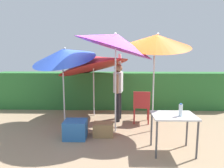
{
  "coord_description": "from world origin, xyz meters",
  "views": [
    {
      "loc": [
        0.12,
        -4.78,
        1.84
      ],
      "look_at": [
        0.0,
        0.3,
        1.1
      ],
      "focal_mm": 31.71,
      "sensor_mm": 36.0,
      "label": 1
    }
  ],
  "objects_px": {
    "chair_plastic": "(141,105)",
    "crate_cardboard": "(103,129)",
    "umbrella_navy": "(156,41)",
    "umbrella_yellow": "(92,62)",
    "folding_table": "(173,119)",
    "person_vendor": "(118,88)",
    "cooler_box": "(75,129)",
    "bottle_water": "(181,110)",
    "umbrella_orange": "(116,41)",
    "umbrella_rainbow": "(64,55)"
  },
  "relations": [
    {
      "from": "chair_plastic",
      "to": "crate_cardboard",
      "type": "height_order",
      "value": "chair_plastic"
    },
    {
      "from": "umbrella_navy",
      "to": "chair_plastic",
      "type": "xyz_separation_m",
      "value": [
        -0.23,
        0.58,
        -1.66
      ]
    },
    {
      "from": "umbrella_navy",
      "to": "umbrella_yellow",
      "type": "bearing_deg",
      "value": 143.79
    },
    {
      "from": "umbrella_navy",
      "to": "crate_cardboard",
      "type": "relative_size",
      "value": 5.53
    },
    {
      "from": "umbrella_yellow",
      "to": "folding_table",
      "type": "bearing_deg",
      "value": -51.42
    },
    {
      "from": "chair_plastic",
      "to": "folding_table",
      "type": "distance_m",
      "value": 1.69
    },
    {
      "from": "person_vendor",
      "to": "cooler_box",
      "type": "xyz_separation_m",
      "value": [
        -0.96,
        -1.28,
        -0.73
      ]
    },
    {
      "from": "crate_cardboard",
      "to": "bottle_water",
      "type": "xyz_separation_m",
      "value": [
        1.48,
        -0.81,
        0.7
      ]
    },
    {
      "from": "umbrella_orange",
      "to": "crate_cardboard",
      "type": "distance_m",
      "value": 2.06
    },
    {
      "from": "umbrella_orange",
      "to": "umbrella_rainbow",
      "type": "bearing_deg",
      "value": 161.07
    },
    {
      "from": "umbrella_rainbow",
      "to": "folding_table",
      "type": "xyz_separation_m",
      "value": [
        2.45,
        -1.52,
        -1.22
      ]
    },
    {
      "from": "umbrella_yellow",
      "to": "umbrella_orange",
      "type": "bearing_deg",
      "value": -59.81
    },
    {
      "from": "crate_cardboard",
      "to": "folding_table",
      "type": "xyz_separation_m",
      "value": [
        1.38,
        -0.73,
        0.49
      ]
    },
    {
      "from": "chair_plastic",
      "to": "folding_table",
      "type": "relative_size",
      "value": 1.11
    },
    {
      "from": "folding_table",
      "to": "bottle_water",
      "type": "distance_m",
      "value": 0.24
    },
    {
      "from": "bottle_water",
      "to": "cooler_box",
      "type": "bearing_deg",
      "value": 162.56
    },
    {
      "from": "umbrella_orange",
      "to": "chair_plastic",
      "type": "distance_m",
      "value": 1.89
    },
    {
      "from": "umbrella_orange",
      "to": "umbrella_yellow",
      "type": "distance_m",
      "value": 1.47
    },
    {
      "from": "umbrella_orange",
      "to": "umbrella_navy",
      "type": "bearing_deg",
      "value": -0.25
    },
    {
      "from": "cooler_box",
      "to": "crate_cardboard",
      "type": "distance_m",
      "value": 0.63
    },
    {
      "from": "umbrella_rainbow",
      "to": "umbrella_yellow",
      "type": "height_order",
      "value": "umbrella_rainbow"
    },
    {
      "from": "umbrella_navy",
      "to": "bottle_water",
      "type": "relative_size",
      "value": 10.5
    },
    {
      "from": "umbrella_yellow",
      "to": "umbrella_rainbow",
      "type": "bearing_deg",
      "value": -131.77
    },
    {
      "from": "umbrella_orange",
      "to": "umbrella_navy",
      "type": "height_order",
      "value": "umbrella_orange"
    },
    {
      "from": "umbrella_rainbow",
      "to": "chair_plastic",
      "type": "bearing_deg",
      "value": 3.31
    },
    {
      "from": "umbrella_rainbow",
      "to": "cooler_box",
      "type": "height_order",
      "value": "umbrella_rainbow"
    },
    {
      "from": "umbrella_orange",
      "to": "crate_cardboard",
      "type": "bearing_deg",
      "value": -129.98
    },
    {
      "from": "umbrella_yellow",
      "to": "chair_plastic",
      "type": "relative_size",
      "value": 2.48
    },
    {
      "from": "crate_cardboard",
      "to": "bottle_water",
      "type": "bearing_deg",
      "value": -28.74
    },
    {
      "from": "umbrella_yellow",
      "to": "crate_cardboard",
      "type": "distance_m",
      "value": 2.17
    },
    {
      "from": "chair_plastic",
      "to": "umbrella_yellow",
      "type": "bearing_deg",
      "value": 156.4
    },
    {
      "from": "crate_cardboard",
      "to": "folding_table",
      "type": "height_order",
      "value": "folding_table"
    },
    {
      "from": "crate_cardboard",
      "to": "bottle_water",
      "type": "relative_size",
      "value": 1.9
    },
    {
      "from": "umbrella_rainbow",
      "to": "umbrella_orange",
      "type": "distance_m",
      "value": 1.45
    },
    {
      "from": "umbrella_yellow",
      "to": "cooler_box",
      "type": "xyz_separation_m",
      "value": [
        -0.2,
        -1.67,
        -1.44
      ]
    },
    {
      "from": "umbrella_navy",
      "to": "cooler_box",
      "type": "distance_m",
      "value": 2.73
    },
    {
      "from": "umbrella_rainbow",
      "to": "person_vendor",
      "type": "relative_size",
      "value": 1.23
    },
    {
      "from": "folding_table",
      "to": "bottle_water",
      "type": "xyz_separation_m",
      "value": [
        0.1,
        -0.08,
        0.2
      ]
    },
    {
      "from": "umbrella_yellow",
      "to": "person_vendor",
      "type": "bearing_deg",
      "value": -26.88
    },
    {
      "from": "cooler_box",
      "to": "person_vendor",
      "type": "bearing_deg",
      "value": 53.05
    },
    {
      "from": "person_vendor",
      "to": "bottle_water",
      "type": "relative_size",
      "value": 7.83
    },
    {
      "from": "bottle_water",
      "to": "crate_cardboard",
      "type": "bearing_deg",
      "value": 151.26
    },
    {
      "from": "umbrella_rainbow",
      "to": "bottle_water",
      "type": "xyz_separation_m",
      "value": [
        2.54,
        -1.6,
        -1.01
      ]
    },
    {
      "from": "crate_cardboard",
      "to": "umbrella_yellow",
      "type": "bearing_deg",
      "value": 105.35
    },
    {
      "from": "umbrella_orange",
      "to": "cooler_box",
      "type": "bearing_deg",
      "value": -151.57
    },
    {
      "from": "umbrella_orange",
      "to": "bottle_water",
      "type": "xyz_separation_m",
      "value": [
        1.2,
        -1.14,
        -1.32
      ]
    },
    {
      "from": "chair_plastic",
      "to": "crate_cardboard",
      "type": "relative_size",
      "value": 1.95
    },
    {
      "from": "umbrella_rainbow",
      "to": "cooler_box",
      "type": "xyz_separation_m",
      "value": [
        0.45,
        -0.94,
        -1.65
      ]
    },
    {
      "from": "person_vendor",
      "to": "cooler_box",
      "type": "bearing_deg",
      "value": -126.95
    },
    {
      "from": "umbrella_navy",
      "to": "chair_plastic",
      "type": "bearing_deg",
      "value": 111.76
    }
  ]
}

